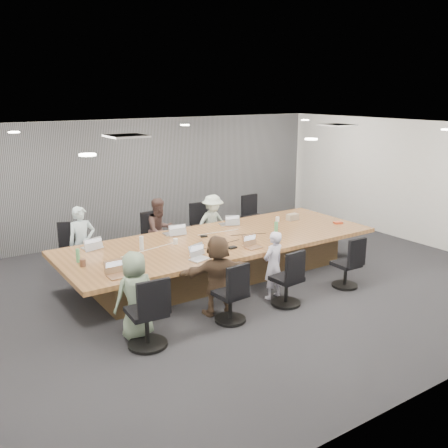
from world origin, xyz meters
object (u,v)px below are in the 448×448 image
laptop_6 (254,248)px  chair_4 (147,317)px  person_1 (160,231)px  chair_3 (254,221)px  laptop_2 (227,224)px  chair_5 (230,298)px  person_2 (213,224)px  bottle_green_left (78,255)px  bottle_clear (142,243)px  chair_7 (346,268)px  laptop_5 (199,259)px  conference_table (221,256)px  mug_brown (83,263)px  laptop_4 (120,276)px  chair_1 (153,241)px  person_5 (218,275)px  person_0 (82,243)px  laptop_1 (173,233)px  chair_0 (77,254)px  chair_2 (204,230)px  snack_packet (338,223)px  person_6 (273,265)px  canvas_bag (292,217)px  chair_6 (286,283)px  person_4 (135,295)px  bottle_green_right (276,228)px  stapler (250,239)px  laptop_0 (92,247)px

laptop_6 → chair_4: bearing=-164.0°
chair_4 → person_1: bearing=64.6°
chair_3 → laptop_2: bearing=31.2°
chair_5 → person_2: 3.47m
bottle_green_left → bottle_clear: 1.13m
chair_7 → laptop_5: (-2.51, 0.90, 0.39)m
conference_table → chair_7: 2.30m
mug_brown → laptop_5: bearing=-23.8°
laptop_4 → bottle_green_left: (-0.31, 0.98, 0.10)m
chair_1 → chair_3: size_ratio=0.88×
person_5 → bottle_green_left: 2.30m
person_0 → laptop_1: size_ratio=3.90×
person_0 → person_1: person_0 is taller
chair_0 → laptop_4: 2.53m
laptop_5 → bottle_clear: size_ratio=1.29×
laptop_6 → bottle_clear: size_ratio=1.16×
conference_table → bottle_clear: size_ratio=24.43×
chair_2 → chair_3: chair_3 is taller
chair_2 → chair_5: bearing=70.1°
chair_5 → bottle_green_left: bearing=127.8°
chair_3 → chair_4: chair_4 is taller
chair_0 → chair_4: bearing=105.7°
laptop_6 → mug_brown: size_ratio=2.48×
chair_7 → snack_packet: snack_packet is taller
bottle_clear → person_5: bearing=-69.8°
chair_3 → chair_7: (-0.52, -3.40, -0.06)m
conference_table → chair_0: size_ratio=7.78×
person_0 → laptop_4: person_0 is taller
person_6 → person_0: bearing=-58.2°
chair_5 → canvas_bag: (3.01, 2.03, 0.43)m
chair_6 → chair_7: chair_6 is taller
person_6 → bottle_green_left: (-2.81, 1.53, 0.27)m
chair_3 → snack_packet: chair_3 is taller
conference_table → canvas_bag: size_ratio=24.35×
person_4 → chair_0: bearing=-96.6°
person_4 → snack_packet: bearing=-173.6°
person_0 → person_4: 2.70m
laptop_1 → chair_6: bearing=111.7°
chair_4 → laptop_2: (3.01, 2.50, 0.32)m
chair_4 → person_1: person_1 is taller
laptop_1 → conference_table: bearing=131.5°
chair_4 → chair_7: chair_4 is taller
chair_1 → laptop_1: bearing=83.3°
person_2 → person_5: 3.15m
person_4 → chair_4: bearing=85.9°
person_1 → person_5: 2.72m
laptop_2 → canvas_bag: (1.38, -0.47, 0.06)m
person_5 → bottle_green_right: bearing=-140.3°
laptop_1 → stapler: (0.98, -1.19, 0.02)m
laptop_0 → bottle_green_right: size_ratio=1.30×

